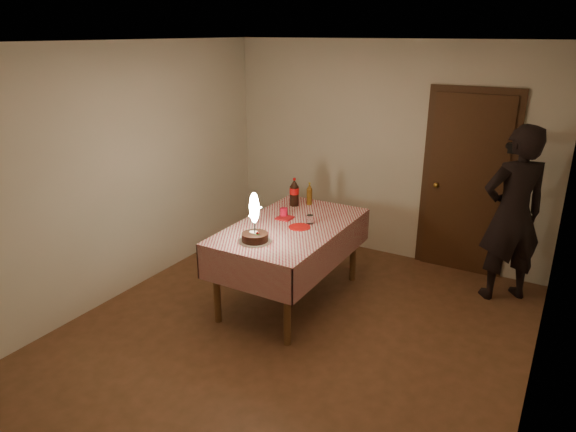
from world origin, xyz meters
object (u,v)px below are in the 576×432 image
(dining_table, at_px, (290,235))
(amber_bottle_left, at_px, (309,194))
(red_cup, at_px, (284,213))
(clear_cup, at_px, (310,219))
(photographer, at_px, (513,215))
(birthday_cake, at_px, (255,228))
(cola_bottle, at_px, (294,192))
(red_plate, at_px, (300,227))

(dining_table, bearing_deg, amber_bottle_left, 101.77)
(red_cup, relative_size, clear_cup, 1.11)
(clear_cup, height_order, photographer, photographer)
(dining_table, bearing_deg, red_cup, 136.42)
(birthday_cake, bearing_deg, cola_bottle, 99.97)
(birthday_cake, relative_size, red_plate, 2.16)
(red_cup, bearing_deg, red_plate, -31.99)
(clear_cup, xyz_separation_m, amber_bottle_left, (-0.29, 0.54, 0.07))
(photographer, bearing_deg, red_cup, -154.19)
(red_plate, xyz_separation_m, clear_cup, (0.04, 0.15, 0.04))
(dining_table, height_order, photographer, photographer)
(red_cup, distance_m, photographer, 2.33)
(red_cup, xyz_separation_m, amber_bottle_left, (0.03, 0.51, 0.07))
(dining_table, xyz_separation_m, clear_cup, (0.15, 0.14, 0.16))
(dining_table, height_order, amber_bottle_left, amber_bottle_left)
(birthday_cake, xyz_separation_m, red_cup, (-0.10, 0.70, -0.08))
(red_plate, height_order, photographer, photographer)
(clear_cup, bearing_deg, red_plate, -104.98)
(clear_cup, relative_size, photographer, 0.05)
(cola_bottle, height_order, amber_bottle_left, cola_bottle)
(red_plate, bearing_deg, cola_bottle, 123.67)
(amber_bottle_left, distance_m, photographer, 2.12)
(cola_bottle, xyz_separation_m, photographer, (2.19, 0.62, -0.06))
(red_plate, distance_m, cola_bottle, 0.70)
(cola_bottle, relative_size, photographer, 0.17)
(red_plate, distance_m, red_cup, 0.34)
(dining_table, distance_m, clear_cup, 0.26)
(birthday_cake, height_order, amber_bottle_left, birthday_cake)
(red_plate, xyz_separation_m, red_cup, (-0.29, 0.18, 0.05))
(red_plate, bearing_deg, photographer, 33.36)
(birthday_cake, height_order, red_cup, birthday_cake)
(red_cup, height_order, amber_bottle_left, amber_bottle_left)
(red_cup, height_order, clear_cup, red_cup)
(clear_cup, bearing_deg, amber_bottle_left, 118.28)
(clear_cup, xyz_separation_m, cola_bottle, (-0.42, 0.42, 0.11))
(dining_table, xyz_separation_m, amber_bottle_left, (-0.14, 0.68, 0.23))
(red_plate, relative_size, red_cup, 2.20)
(amber_bottle_left, bearing_deg, red_cup, -93.79)
(red_cup, relative_size, cola_bottle, 0.31)
(birthday_cake, distance_m, cola_bottle, 1.11)
(birthday_cake, bearing_deg, red_plate, 69.96)
(birthday_cake, distance_m, red_cup, 0.71)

